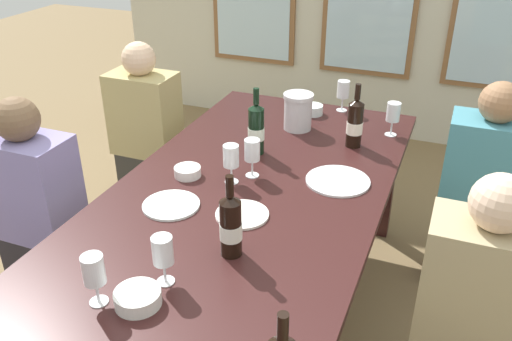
# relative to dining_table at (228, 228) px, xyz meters

# --- Properties ---
(dining_table) EXTENTS (1.11, 2.59, 0.74)m
(dining_table) POSITION_rel_dining_table_xyz_m (0.00, 0.00, 0.00)
(dining_table) COLOR #341817
(dining_table) RESTS_ON ground
(white_plate_0) EXTENTS (0.21, 0.21, 0.01)m
(white_plate_0) POSITION_rel_dining_table_xyz_m (0.05, 0.02, 0.06)
(white_plate_0) COLOR white
(white_plate_0) RESTS_ON dining_table
(white_plate_1) EXTENTS (0.23, 0.23, 0.01)m
(white_plate_1) POSITION_rel_dining_table_xyz_m (-0.24, -0.02, 0.06)
(white_plate_1) COLOR white
(white_plate_1) RESTS_ON dining_table
(white_plate_2) EXTENTS (0.28, 0.28, 0.01)m
(white_plate_2) POSITION_rel_dining_table_xyz_m (0.33, 0.42, 0.06)
(white_plate_2) COLOR white
(white_plate_2) RESTS_ON dining_table
(metal_pitcher) EXTENTS (0.16, 0.16, 0.19)m
(metal_pitcher) POSITION_rel_dining_table_xyz_m (-0.01, 0.90, 0.16)
(metal_pitcher) COLOR silver
(metal_pitcher) RESTS_ON dining_table
(wine_bottle_1) EXTENTS (0.08, 0.08, 0.31)m
(wine_bottle_1) POSITION_rel_dining_table_xyz_m (0.11, -0.21, 0.18)
(wine_bottle_1) COLOR black
(wine_bottle_1) RESTS_ON dining_table
(wine_bottle_2) EXTENTS (0.08, 0.08, 0.32)m
(wine_bottle_2) POSITION_rel_dining_table_xyz_m (-0.10, 0.55, 0.18)
(wine_bottle_2) COLOR black
(wine_bottle_2) RESTS_ON dining_table
(wine_bottle_3) EXTENTS (0.08, 0.08, 0.32)m
(wine_bottle_3) POSITION_rel_dining_table_xyz_m (0.31, 0.80, 0.18)
(wine_bottle_3) COLOR black
(wine_bottle_3) RESTS_ON dining_table
(tasting_bowl_0) EXTENTS (0.15, 0.15, 0.05)m
(tasting_bowl_0) POSITION_rel_dining_table_xyz_m (-0.05, -0.55, 0.08)
(tasting_bowl_0) COLOR white
(tasting_bowl_0) RESTS_ON dining_table
(tasting_bowl_1) EXTENTS (0.11, 0.11, 0.05)m
(tasting_bowl_1) POSITION_rel_dining_table_xyz_m (0.01, 1.12, 0.09)
(tasting_bowl_1) COLOR white
(tasting_bowl_1) RESTS_ON dining_table
(tasting_bowl_2) EXTENTS (0.12, 0.12, 0.04)m
(tasting_bowl_2) POSITION_rel_dining_table_xyz_m (-0.29, 0.23, 0.08)
(tasting_bowl_2) COLOR white
(tasting_bowl_2) RESTS_ON dining_table
(wine_glass_0) EXTENTS (0.07, 0.07, 0.17)m
(wine_glass_0) POSITION_rel_dining_table_xyz_m (-0.09, 0.25, 0.18)
(wine_glass_0) COLOR white
(wine_glass_0) RESTS_ON dining_table
(wine_glass_1) EXTENTS (0.07, 0.07, 0.17)m
(wine_glass_1) POSITION_rel_dining_table_xyz_m (0.15, 1.23, 0.18)
(wine_glass_1) COLOR white
(wine_glass_1) RESTS_ON dining_table
(wine_glass_2) EXTENTS (0.07, 0.07, 0.17)m
(wine_glass_2) POSITION_rel_dining_table_xyz_m (-0.02, -0.43, 0.18)
(wine_glass_2) COLOR white
(wine_glass_2) RESTS_ON dining_table
(wine_glass_3) EXTENTS (0.07, 0.07, 0.17)m
(wine_glass_3) POSITION_rel_dining_table_xyz_m (-0.03, 0.33, 0.18)
(wine_glass_3) COLOR white
(wine_glass_3) RESTS_ON dining_table
(wine_glass_6) EXTENTS (0.07, 0.07, 0.17)m
(wine_glass_6) POSITION_rel_dining_table_xyz_m (-0.17, -0.59, 0.18)
(wine_glass_6) COLOR white
(wine_glass_6) RESTS_ON dining_table
(wine_glass_7) EXTENTS (0.07, 0.07, 0.17)m
(wine_glass_7) POSITION_rel_dining_table_xyz_m (0.46, 0.99, 0.18)
(wine_glass_7) COLOR white
(wine_glass_7) RESTS_ON dining_table
(seated_person_0) EXTENTS (0.38, 0.24, 1.11)m
(seated_person_0) POSITION_rel_dining_table_xyz_m (-0.93, -0.04, -0.15)
(seated_person_0) COLOR #2B282D
(seated_person_0) RESTS_ON ground
(seated_person_1) EXTENTS (0.38, 0.24, 1.11)m
(seated_person_1) POSITION_rel_dining_table_xyz_m (0.93, -0.01, -0.15)
(seated_person_1) COLOR #223938
(seated_person_1) RESTS_ON ground
(seated_person_4) EXTENTS (0.38, 0.24, 1.11)m
(seated_person_4) POSITION_rel_dining_table_xyz_m (-0.93, 0.88, -0.15)
(seated_person_4) COLOR #36352F
(seated_person_4) RESTS_ON ground
(seated_person_5) EXTENTS (0.38, 0.24, 1.11)m
(seated_person_5) POSITION_rel_dining_table_xyz_m (0.93, 0.90, -0.15)
(seated_person_5) COLOR #342137
(seated_person_5) RESTS_ON ground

